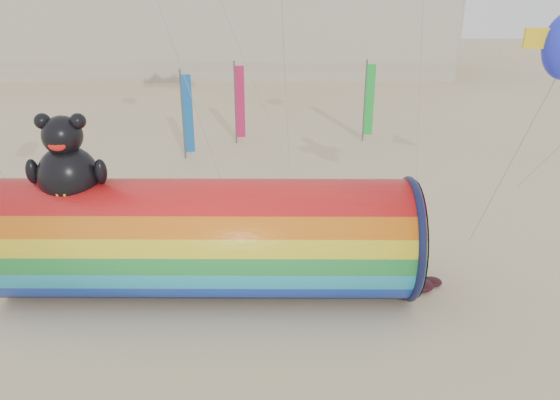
{
  "coord_description": "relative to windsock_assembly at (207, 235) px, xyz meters",
  "views": [
    {
      "loc": [
        0.6,
        -16.93,
        9.99
      ],
      "look_at": [
        0.5,
        1.5,
        2.4
      ],
      "focal_mm": 35.0,
      "sensor_mm": 36.0,
      "label": 1
    }
  ],
  "objects": [
    {
      "name": "ground",
      "position": [
        1.9,
        0.77,
        -2.07
      ],
      "size": [
        160.0,
        160.0,
        0.0
      ],
      "primitive_type": "plane",
      "color": "#CCB58C",
      "rests_on": "ground"
    },
    {
      "name": "kite_handler",
      "position": [
        6.84,
        1.46,
        -1.33
      ],
      "size": [
        0.63,
        0.52,
        1.5
      ],
      "primitive_type": "imported",
      "rotation": [
        0.0,
        0.0,
        3.48
      ],
      "color": "#56565D",
      "rests_on": "ground"
    },
    {
      "name": "fabric_bundle",
      "position": [
        6.69,
        0.28,
        -1.9
      ],
      "size": [
        2.62,
        1.35,
        0.41
      ],
      "color": "#3B0A10",
      "rests_on": "ground"
    },
    {
      "name": "festival_banners",
      "position": [
        1.56,
        16.91,
        0.56
      ],
      "size": [
        11.61,
        3.91,
        5.2
      ],
      "color": "#59595E",
      "rests_on": "ground"
    },
    {
      "name": "windsock_assembly",
      "position": [
        0.0,
        0.0,
        0.0
      ],
      "size": [
        13.56,
        4.13,
        6.25
      ],
      "color": "red",
      "rests_on": "ground"
    }
  ]
}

